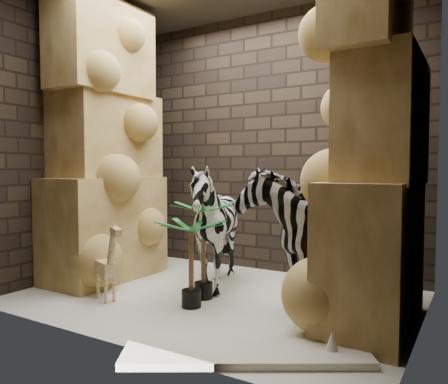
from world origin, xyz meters
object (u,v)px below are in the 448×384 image
Objects in this scene: palm_front at (203,250)px; zebra_left at (214,234)px; giraffe_toy at (105,259)px; zebra_right at (307,222)px; surfboard at (246,354)px; palm_back at (191,263)px.

zebra_left is at bearing 101.79° from palm_front.
palm_front is (0.73, 0.50, 0.08)m from giraffe_toy.
zebra_right is 0.92× the size of surfboard.
zebra_left is 1.05m from giraffe_toy.
giraffe_toy is (-0.68, -0.78, -0.18)m from zebra_left.
surfboard is (0.93, -0.91, -0.43)m from palm_front.
palm_back is (0.11, -0.54, -0.17)m from zebra_left.
palm_front is 0.28m from palm_back.
zebra_right reaches higher than zebra_left.
surfboard is (1.66, -0.41, -0.35)m from giraffe_toy.
palm_back reaches higher than giraffe_toy.
surfboard is at bearing 9.08° from giraffe_toy.
surfboard is at bearing -44.46° from palm_front.
zebra_left is 0.79× the size of surfboard.
surfboard is (0.09, -1.32, -0.69)m from zebra_right.
zebra_right is at bearing 26.13° from palm_front.
zebra_left is 1.35× the size of palm_front.
surfboard is at bearing -36.38° from palm_back.
surfboard is (0.88, -0.65, -0.36)m from palm_back.
zebra_left reaches higher than palm_front.
palm_back is at bearing 39.82° from giraffe_toy.
giraffe_toy is 0.82m from palm_back.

